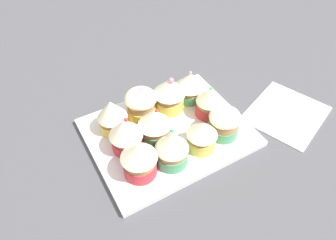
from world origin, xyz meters
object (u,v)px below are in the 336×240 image
at_px(cupcake_5, 155,125).
at_px(napkin, 286,113).
at_px(cupcake_7, 112,115).
at_px(cupcake_8, 141,103).
at_px(cupcake_3, 224,122).
at_px(cupcake_0, 139,159).
at_px(cupcake_6, 209,100).
at_px(cupcake_1, 172,147).
at_px(cupcake_4, 125,132).
at_px(baking_tray, 168,132).
at_px(cupcake_2, 202,135).
at_px(cupcake_9, 169,93).
at_px(cupcake_10, 190,86).

relative_size(cupcake_5, napkin, 0.49).
bearing_deg(napkin, cupcake_7, 158.61).
bearing_deg(cupcake_8, cupcake_5, -95.22).
distance_m(cupcake_3, cupcake_5, 0.13).
distance_m(cupcake_0, cupcake_6, 0.20).
xyz_separation_m(cupcake_0, cupcake_7, (0.00, 0.12, -0.00)).
bearing_deg(napkin, cupcake_0, 177.66).
distance_m(cupcake_1, cupcake_4, 0.09).
bearing_deg(baking_tray, cupcake_7, 147.64).
bearing_deg(cupcake_7, cupcake_6, -16.48).
xyz_separation_m(cupcake_2, cupcake_5, (-0.06, 0.06, 0.00)).
height_order(cupcake_1, cupcake_6, cupcake_1).
xyz_separation_m(cupcake_3, cupcake_5, (-0.12, 0.05, 0.01)).
distance_m(cupcake_1, cupcake_7, 0.14).
distance_m(cupcake_2, cupcake_9, 0.12).
bearing_deg(cupcake_2, baking_tray, 115.87).
bearing_deg(cupcake_1, cupcake_7, 114.90).
bearing_deg(cupcake_4, baking_tray, -2.53).
distance_m(cupcake_3, napkin, 0.17).
relative_size(cupcake_5, cupcake_7, 1.07).
xyz_separation_m(cupcake_0, cupcake_4, (0.00, 0.07, 0.00)).
xyz_separation_m(baking_tray, napkin, (0.25, -0.08, -0.00)).
distance_m(cupcake_2, cupcake_8, 0.14).
bearing_deg(cupcake_4, cupcake_9, 22.75).
bearing_deg(cupcake_6, napkin, -26.95).
xyz_separation_m(cupcake_10, napkin, (0.16, -0.14, -0.04)).
height_order(cupcake_1, cupcake_5, cupcake_1).
relative_size(cupcake_1, cupcake_10, 1.19).
relative_size(cupcake_7, cupcake_8, 1.09).
relative_size(cupcake_8, cupcake_10, 0.99).
distance_m(baking_tray, cupcake_10, 0.12).
xyz_separation_m(cupcake_0, cupcake_1, (0.06, -0.01, 0.00)).
relative_size(cupcake_7, napkin, 0.46).
xyz_separation_m(cupcake_1, cupcake_4, (-0.06, 0.07, -0.00)).
height_order(cupcake_0, cupcake_7, same).
xyz_separation_m(cupcake_3, cupcake_4, (-0.18, 0.06, 0.01)).
distance_m(cupcake_6, cupcake_8, 0.14).
xyz_separation_m(cupcake_3, cupcake_7, (-0.18, 0.12, 0.01)).
xyz_separation_m(cupcake_7, napkin, (0.34, -0.13, -0.05)).
bearing_deg(cupcake_1, cupcake_10, 47.10).
relative_size(cupcake_1, cupcake_9, 0.99).
xyz_separation_m(cupcake_8, napkin, (0.28, -0.14, -0.04)).
bearing_deg(cupcake_6, cupcake_8, 152.88).
height_order(cupcake_1, napkin, cupcake_1).
xyz_separation_m(cupcake_5, cupcake_6, (0.13, 0.01, -0.00)).
xyz_separation_m(cupcake_0, napkin, (0.34, -0.01, -0.05)).
height_order(cupcake_2, cupcake_6, cupcake_6).
bearing_deg(baking_tray, cupcake_10, 34.35).
height_order(cupcake_0, cupcake_8, cupcake_0).
bearing_deg(cupcake_8, cupcake_9, -8.85).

